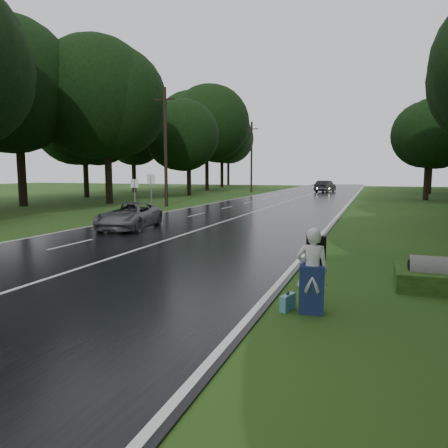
% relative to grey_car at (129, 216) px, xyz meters
% --- Properties ---
extents(ground, '(160.00, 160.00, 0.00)m').
position_rel_grey_car_xyz_m(ground, '(3.39, -6.66, -0.68)').
color(ground, '#274915').
rests_on(ground, ground).
extents(road, '(12.00, 140.00, 0.04)m').
position_rel_grey_car_xyz_m(road, '(3.39, 13.34, -0.66)').
color(road, black).
rests_on(road, ground).
extents(lane_center, '(0.12, 140.00, 0.01)m').
position_rel_grey_car_xyz_m(lane_center, '(3.39, 13.34, -0.64)').
color(lane_center, silver).
rests_on(lane_center, road).
extents(grey_car, '(2.91, 4.92, 1.28)m').
position_rel_grey_car_xyz_m(grey_car, '(0.00, 0.00, 0.00)').
color(grey_car, '#525558').
rests_on(grey_car, road).
extents(far_car, '(2.58, 5.16, 1.63)m').
position_rel_grey_car_xyz_m(far_car, '(4.76, 42.36, 0.17)').
color(far_car, black).
rests_on(far_car, road).
extents(hitchhiker, '(0.68, 0.63, 1.74)m').
position_rel_grey_car_xyz_m(hitchhiker, '(10.27, -9.31, 0.12)').
color(hitchhiker, silver).
rests_on(hitchhiker, ground).
extents(suitcase, '(0.26, 0.48, 0.33)m').
position_rel_grey_car_xyz_m(suitcase, '(9.79, -9.32, -0.52)').
color(suitcase, teal).
rests_on(suitcase, ground).
extents(culvert, '(1.58, 0.79, 0.79)m').
position_rel_grey_car_xyz_m(culvert, '(13.04, -6.49, -0.68)').
color(culvert, slate).
rests_on(culvert, ground).
extents(utility_pole_mid, '(1.80, 0.28, 9.71)m').
position_rel_grey_car_xyz_m(utility_pole_mid, '(-5.11, 13.53, -0.68)').
color(utility_pole_mid, black).
rests_on(utility_pole_mid, ground).
extents(utility_pole_far, '(1.80, 0.28, 9.78)m').
position_rel_grey_car_xyz_m(utility_pole_far, '(-5.11, 38.95, -0.68)').
color(utility_pole_far, black).
rests_on(utility_pole_far, ground).
extents(road_sign_a, '(0.57, 0.10, 2.36)m').
position_rel_grey_car_xyz_m(road_sign_a, '(-3.81, 6.61, -0.68)').
color(road_sign_a, white).
rests_on(road_sign_a, ground).
extents(road_sign_b, '(0.64, 0.10, 2.67)m').
position_rel_grey_car_xyz_m(road_sign_b, '(-3.81, 8.78, -0.68)').
color(road_sign_b, white).
rests_on(road_sign_b, ground).
extents(tree_left_d, '(10.13, 10.13, 15.83)m').
position_rel_grey_car_xyz_m(tree_left_d, '(-11.23, 14.14, -0.68)').
color(tree_left_d, black).
rests_on(tree_left_d, ground).
extents(tree_left_e, '(7.78, 7.78, 12.15)m').
position_rel_grey_car_xyz_m(tree_left_e, '(-10.34, 29.39, -0.68)').
color(tree_left_e, black).
rests_on(tree_left_e, ground).
extents(tree_left_f, '(11.39, 11.39, 17.80)m').
position_rel_grey_car_xyz_m(tree_left_f, '(-13.39, 42.61, -0.68)').
color(tree_left_f, black).
rests_on(tree_left_f, ground).
extents(tree_right_e, '(7.80, 7.80, 12.19)m').
position_rel_grey_car_xyz_m(tree_right_e, '(16.27, 29.40, -0.68)').
color(tree_right_e, black).
rests_on(tree_right_e, ground).
extents(tree_right_f, '(8.27, 8.27, 12.92)m').
position_rel_grey_car_xyz_m(tree_right_f, '(18.02, 43.21, -0.68)').
color(tree_right_f, black).
rests_on(tree_right_f, ground).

